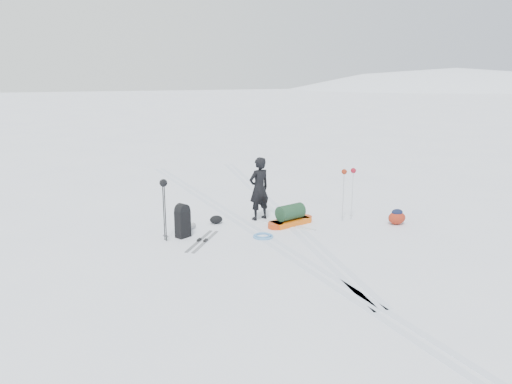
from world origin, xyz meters
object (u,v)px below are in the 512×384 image
at_px(pulk_sled, 290,217).
at_px(expedition_rucksack, 183,221).
at_px(skier, 259,189).
at_px(ski_poles_black, 164,190).

height_order(pulk_sled, expedition_rucksack, expedition_rucksack).
relative_size(pulk_sled, expedition_rucksack, 1.71).
bearing_deg(skier, expedition_rucksack, 2.31).
distance_m(skier, expedition_rucksack, 2.37).
bearing_deg(ski_poles_black, skier, 40.85).
xyz_separation_m(expedition_rucksack, ski_poles_black, (-0.47, -0.14, 0.82)).
distance_m(expedition_rucksack, ski_poles_black, 0.96).
bearing_deg(skier, ski_poles_black, 2.29).
height_order(skier, ski_poles_black, skier).
xyz_separation_m(pulk_sled, expedition_rucksack, (-2.80, 0.08, 0.18)).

